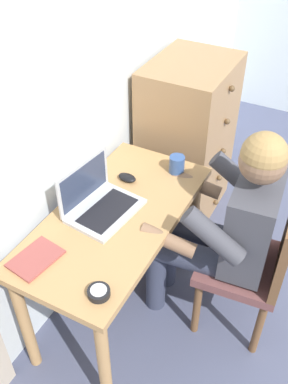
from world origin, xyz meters
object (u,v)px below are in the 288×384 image
object	(u,v)px
computer_mouse	(127,178)
desk_clock	(99,292)
desk	(116,232)
dresser	(187,141)
person_seated	(225,223)
coffee_mug	(177,164)
chair	(257,260)
laptop	(98,201)
notebook_pad	(36,259)

from	to	relation	value
computer_mouse	desk_clock	size ratio (longest dim) A/B	1.11
desk	dresser	bearing A→B (deg)	2.83
person_seated	coffee_mug	size ratio (longest dim) A/B	9.91
chair	laptop	bearing A→B (deg)	109.03
laptop	notebook_pad	xyz separation A→B (m)	(-0.39, 0.07, -0.05)
person_seated	computer_mouse	world-z (taller)	person_seated
dresser	desk_clock	xyz separation A→B (m)	(-1.42, -0.23, 0.19)
laptop	notebook_pad	size ratio (longest dim) A/B	1.75
dresser	coffee_mug	world-z (taller)	dresser
chair	computer_mouse	bearing A→B (deg)	89.59
dresser	desk_clock	bearing A→B (deg)	-170.85
laptop	coffee_mug	bearing A→B (deg)	-24.71
desk	desk_clock	xyz separation A→B (m)	(-0.43, -0.18, 0.14)
dresser	desk_clock	distance (m)	1.45
laptop	desk_clock	distance (m)	0.50
desk	laptop	bearing A→B (deg)	93.68
dresser	computer_mouse	size ratio (longest dim) A/B	10.78
desk	notebook_pad	bearing A→B (deg)	159.09
desk	computer_mouse	distance (m)	0.30
laptop	computer_mouse	xyz separation A→B (m)	(0.26, -0.01, -0.04)
desk_clock	notebook_pad	size ratio (longest dim) A/B	0.43
person_seated	laptop	size ratio (longest dim) A/B	3.24
coffee_mug	chair	bearing A→B (deg)	-109.88
chair	coffee_mug	xyz separation A→B (m)	(0.19, 0.53, 0.28)
dresser	desk_clock	size ratio (longest dim) A/B	11.98
notebook_pad	laptop	bearing A→B (deg)	-0.73
desk	computer_mouse	bearing A→B (deg)	17.16
notebook_pad	coffee_mug	world-z (taller)	coffee_mug
desk	laptop	distance (m)	0.19
computer_mouse	coffee_mug	bearing A→B (deg)	-41.24
desk	coffee_mug	size ratio (longest dim) A/B	9.18
computer_mouse	desk_clock	xyz separation A→B (m)	(-0.68, -0.26, -0.00)
notebook_pad	computer_mouse	bearing A→B (deg)	2.23
laptop	computer_mouse	distance (m)	0.26
laptop	computer_mouse	bearing A→B (deg)	-1.93
desk_clock	notebook_pad	distance (m)	0.33
desk	notebook_pad	size ratio (longest dim) A/B	5.24
person_seated	notebook_pad	size ratio (longest dim) A/B	5.66
chair	laptop	distance (m)	0.83
dresser	coffee_mug	xyz separation A→B (m)	(-0.55, -0.17, 0.23)
dresser	laptop	distance (m)	1.03
desk	desk_clock	distance (m)	0.48
person_seated	desk	bearing A→B (deg)	116.60
chair	laptop	world-z (taller)	laptop
notebook_pad	chair	bearing A→B (deg)	-42.34
chair	desk_clock	bearing A→B (deg)	145.35
chair	computer_mouse	world-z (taller)	chair
desk_clock	coffee_mug	world-z (taller)	coffee_mug
desk	chair	distance (m)	0.70
desk_clock	notebook_pad	bearing A→B (deg)	84.80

